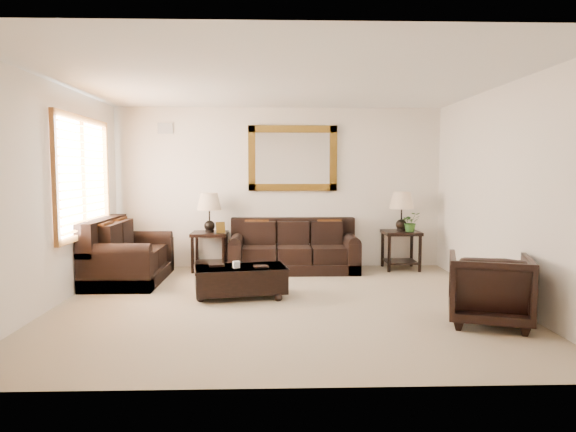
{
  "coord_description": "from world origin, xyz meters",
  "views": [
    {
      "loc": [
        -0.12,
        -6.24,
        1.63
      ],
      "look_at": [
        0.1,
        0.6,
        1.03
      ],
      "focal_mm": 32.0,
      "sensor_mm": 36.0,
      "label": 1
    }
  ],
  "objects_px": {
    "loveseat": "(126,258)",
    "end_table_left": "(210,220)",
    "coffee_table": "(240,278)",
    "armchair": "(489,285)",
    "sofa": "(294,252)",
    "end_table_right": "(401,219)"
  },
  "relations": [
    {
      "from": "loveseat",
      "to": "end_table_left",
      "type": "distance_m",
      "value": 1.49
    },
    {
      "from": "coffee_table",
      "to": "armchair",
      "type": "bearing_deg",
      "value": -34.77
    },
    {
      "from": "armchair",
      "to": "loveseat",
      "type": "bearing_deg",
      "value": -8.35
    },
    {
      "from": "sofa",
      "to": "loveseat",
      "type": "distance_m",
      "value": 2.63
    },
    {
      "from": "end_table_right",
      "to": "coffee_table",
      "type": "xyz_separation_m",
      "value": [
        -2.56,
        -1.83,
        -0.6
      ]
    },
    {
      "from": "sofa",
      "to": "end_table_right",
      "type": "xyz_separation_m",
      "value": [
        1.8,
        0.08,
        0.54
      ]
    },
    {
      "from": "end_table_left",
      "to": "armchair",
      "type": "xyz_separation_m",
      "value": [
        3.34,
        -3.09,
        -0.41
      ]
    },
    {
      "from": "end_table_right",
      "to": "coffee_table",
      "type": "distance_m",
      "value": 3.2
    },
    {
      "from": "end_table_right",
      "to": "armchair",
      "type": "height_order",
      "value": "end_table_right"
    },
    {
      "from": "loveseat",
      "to": "armchair",
      "type": "bearing_deg",
      "value": -116.96
    },
    {
      "from": "sofa",
      "to": "end_table_left",
      "type": "relative_size",
      "value": 1.63
    },
    {
      "from": "end_table_left",
      "to": "sofa",
      "type": "bearing_deg",
      "value": -3.33
    },
    {
      "from": "sofa",
      "to": "end_table_right",
      "type": "height_order",
      "value": "end_table_right"
    },
    {
      "from": "end_table_right",
      "to": "armchair",
      "type": "xyz_separation_m",
      "value": [
        0.17,
        -3.09,
        -0.43
      ]
    },
    {
      "from": "loveseat",
      "to": "armchair",
      "type": "distance_m",
      "value": 5.04
    },
    {
      "from": "loveseat",
      "to": "armchair",
      "type": "height_order",
      "value": "loveseat"
    },
    {
      "from": "sofa",
      "to": "coffee_table",
      "type": "bearing_deg",
      "value": -113.61
    },
    {
      "from": "coffee_table",
      "to": "armchair",
      "type": "height_order",
      "value": "armchair"
    },
    {
      "from": "loveseat",
      "to": "end_table_right",
      "type": "distance_m",
      "value": 4.43
    },
    {
      "from": "coffee_table",
      "to": "end_table_right",
      "type": "bearing_deg",
      "value": 25.57
    },
    {
      "from": "sofa",
      "to": "coffee_table",
      "type": "distance_m",
      "value": 1.91
    },
    {
      "from": "loveseat",
      "to": "armchair",
      "type": "xyz_separation_m",
      "value": [
        4.5,
        -2.29,
        0.07
      ]
    }
  ]
}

